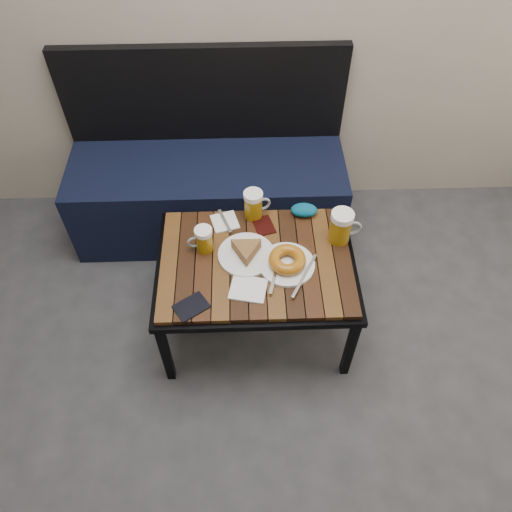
{
  "coord_description": "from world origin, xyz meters",
  "views": [
    {
      "loc": [
        -0.11,
        -0.2,
        2.09
      ],
      "look_at": [
        -0.06,
        1.1,
        0.5
      ],
      "focal_mm": 35.0,
      "sensor_mm": 36.0,
      "label": 1
    }
  ],
  "objects_px": {
    "beer_mug_left": "(204,239)",
    "beer_mug_centre": "(254,204)",
    "beer_mug_right": "(341,226)",
    "bench": "(209,187)",
    "knit_pouch": "(304,210)",
    "passport_burgundy": "(264,226)",
    "cafe_table": "(256,267)",
    "plate_bagel": "(287,262)",
    "plate_pie": "(246,252)",
    "passport_navy": "(191,307)"
  },
  "relations": [
    {
      "from": "bench",
      "to": "beer_mug_right",
      "type": "xyz_separation_m",
      "value": [
        0.59,
        -0.56,
        0.28
      ]
    },
    {
      "from": "plate_pie",
      "to": "passport_burgundy",
      "type": "distance_m",
      "value": 0.19
    },
    {
      "from": "beer_mug_right",
      "to": "passport_burgundy",
      "type": "height_order",
      "value": "beer_mug_right"
    },
    {
      "from": "beer_mug_left",
      "to": "beer_mug_right",
      "type": "height_order",
      "value": "beer_mug_right"
    },
    {
      "from": "plate_bagel",
      "to": "passport_navy",
      "type": "relative_size",
      "value": 2.31
    },
    {
      "from": "passport_navy",
      "to": "plate_pie",
      "type": "bearing_deg",
      "value": 104.87
    },
    {
      "from": "plate_pie",
      "to": "plate_bagel",
      "type": "bearing_deg",
      "value": -19.19
    },
    {
      "from": "plate_pie",
      "to": "plate_bagel",
      "type": "relative_size",
      "value": 0.82
    },
    {
      "from": "passport_burgundy",
      "to": "plate_pie",
      "type": "bearing_deg",
      "value": -131.62
    },
    {
      "from": "cafe_table",
      "to": "knit_pouch",
      "type": "bearing_deg",
      "value": 49.28
    },
    {
      "from": "beer_mug_left",
      "to": "beer_mug_centre",
      "type": "height_order",
      "value": "beer_mug_centre"
    },
    {
      "from": "plate_bagel",
      "to": "knit_pouch",
      "type": "distance_m",
      "value": 0.31
    },
    {
      "from": "plate_bagel",
      "to": "passport_burgundy",
      "type": "relative_size",
      "value": 2.61
    },
    {
      "from": "beer_mug_left",
      "to": "beer_mug_centre",
      "type": "bearing_deg",
      "value": -144.48
    },
    {
      "from": "beer_mug_centre",
      "to": "plate_bagel",
      "type": "distance_m",
      "value": 0.32
    },
    {
      "from": "beer_mug_centre",
      "to": "knit_pouch",
      "type": "distance_m",
      "value": 0.23
    },
    {
      "from": "cafe_table",
      "to": "beer_mug_right",
      "type": "distance_m",
      "value": 0.4
    },
    {
      "from": "beer_mug_centre",
      "to": "plate_bagel",
      "type": "xyz_separation_m",
      "value": [
        0.13,
        -0.29,
        -0.04
      ]
    },
    {
      "from": "cafe_table",
      "to": "beer_mug_left",
      "type": "relative_size",
      "value": 7.03
    },
    {
      "from": "cafe_table",
      "to": "passport_burgundy",
      "type": "bearing_deg",
      "value": 77.84
    },
    {
      "from": "knit_pouch",
      "to": "passport_burgundy",
      "type": "bearing_deg",
      "value": -159.82
    },
    {
      "from": "plate_pie",
      "to": "cafe_table",
      "type": "bearing_deg",
      "value": -31.46
    },
    {
      "from": "passport_burgundy",
      "to": "knit_pouch",
      "type": "xyz_separation_m",
      "value": [
        0.18,
        0.07,
        0.02
      ]
    },
    {
      "from": "bench",
      "to": "passport_burgundy",
      "type": "height_order",
      "value": "bench"
    },
    {
      "from": "beer_mug_right",
      "to": "bench",
      "type": "bearing_deg",
      "value": 134.28
    },
    {
      "from": "beer_mug_centre",
      "to": "plate_pie",
      "type": "bearing_deg",
      "value": -117.08
    },
    {
      "from": "cafe_table",
      "to": "beer_mug_right",
      "type": "height_order",
      "value": "beer_mug_right"
    },
    {
      "from": "bench",
      "to": "plate_bagel",
      "type": "bearing_deg",
      "value": -63.09
    },
    {
      "from": "cafe_table",
      "to": "plate_pie",
      "type": "bearing_deg",
      "value": 148.54
    },
    {
      "from": "beer_mug_right",
      "to": "passport_burgundy",
      "type": "xyz_separation_m",
      "value": [
        -0.32,
        0.09,
        -0.07
      ]
    },
    {
      "from": "passport_navy",
      "to": "beer_mug_right",
      "type": "bearing_deg",
      "value": 84.36
    },
    {
      "from": "beer_mug_centre",
      "to": "passport_navy",
      "type": "height_order",
      "value": "beer_mug_centre"
    },
    {
      "from": "passport_burgundy",
      "to": "knit_pouch",
      "type": "distance_m",
      "value": 0.2
    },
    {
      "from": "knit_pouch",
      "to": "plate_bagel",
      "type": "bearing_deg",
      "value": -108.36
    },
    {
      "from": "beer_mug_left",
      "to": "beer_mug_centre",
      "type": "distance_m",
      "value": 0.29
    },
    {
      "from": "beer_mug_centre",
      "to": "plate_bagel",
      "type": "relative_size",
      "value": 0.47
    },
    {
      "from": "plate_pie",
      "to": "passport_burgundy",
      "type": "relative_size",
      "value": 2.13
    },
    {
      "from": "bench",
      "to": "beer_mug_right",
      "type": "relative_size",
      "value": 9.07
    },
    {
      "from": "beer_mug_centre",
      "to": "plate_bagel",
      "type": "height_order",
      "value": "beer_mug_centre"
    },
    {
      "from": "plate_bagel",
      "to": "passport_navy",
      "type": "height_order",
      "value": "plate_bagel"
    },
    {
      "from": "cafe_table",
      "to": "plate_pie",
      "type": "xyz_separation_m",
      "value": [
        -0.04,
        0.02,
        0.07
      ]
    },
    {
      "from": "bench",
      "to": "beer_mug_left",
      "type": "height_order",
      "value": "bench"
    },
    {
      "from": "plate_bagel",
      "to": "knit_pouch",
      "type": "xyz_separation_m",
      "value": [
        0.1,
        0.29,
        -0.0
      ]
    },
    {
      "from": "passport_navy",
      "to": "passport_burgundy",
      "type": "distance_m",
      "value": 0.51
    },
    {
      "from": "beer_mug_left",
      "to": "passport_burgundy",
      "type": "xyz_separation_m",
      "value": [
        0.26,
        0.12,
        -0.06
      ]
    },
    {
      "from": "beer_mug_centre",
      "to": "plate_pie",
      "type": "distance_m",
      "value": 0.24
    },
    {
      "from": "beer_mug_right",
      "to": "plate_bagel",
      "type": "bearing_deg",
      "value": -151.56
    },
    {
      "from": "plate_pie",
      "to": "beer_mug_centre",
      "type": "bearing_deg",
      "value": 80.65
    },
    {
      "from": "plate_bagel",
      "to": "knit_pouch",
      "type": "relative_size",
      "value": 2.45
    },
    {
      "from": "passport_navy",
      "to": "knit_pouch",
      "type": "height_order",
      "value": "knit_pouch"
    }
  ]
}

